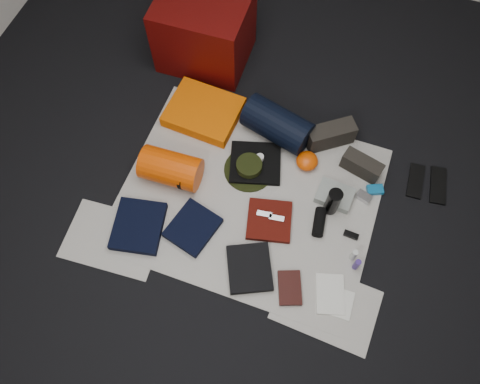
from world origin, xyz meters
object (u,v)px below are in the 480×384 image
(water_bottle, at_px, (333,202))
(compact_camera, at_px, (364,197))
(navy_duffel, at_px, (277,124))
(paperback_book, at_px, (290,288))
(stuff_sack, at_px, (171,168))
(sleeping_pad, at_px, (204,112))
(red_cabinet, at_px, (204,31))

(water_bottle, xyz_separation_m, compact_camera, (0.18, 0.14, -0.09))
(navy_duffel, distance_m, paperback_book, 1.08)
(stuff_sack, xyz_separation_m, paperback_book, (0.94, -0.45, -0.10))
(compact_camera, bearing_deg, stuff_sack, -150.72)
(sleeping_pad, xyz_separation_m, paperback_book, (0.92, -0.97, -0.03))
(red_cabinet, bearing_deg, compact_camera, -30.64)
(navy_duffel, distance_m, compact_camera, 0.73)
(red_cabinet, relative_size, stuff_sack, 1.62)
(compact_camera, bearing_deg, navy_duffel, 174.83)
(red_cabinet, height_order, compact_camera, red_cabinet)
(red_cabinet, relative_size, sleeping_pad, 1.28)
(red_cabinet, xyz_separation_m, stuff_sack, (0.17, -1.02, -0.14))
(navy_duffel, bearing_deg, paperback_book, -53.34)
(stuff_sack, xyz_separation_m, navy_duffel, (0.54, 0.54, 0.01))
(stuff_sack, relative_size, compact_camera, 3.98)
(red_cabinet, bearing_deg, sleeping_pad, -72.25)
(sleeping_pad, xyz_separation_m, navy_duffel, (0.52, 0.02, 0.07))
(sleeping_pad, relative_size, stuff_sack, 1.27)
(navy_duffel, bearing_deg, compact_camera, -7.39)
(sleeping_pad, distance_m, navy_duffel, 0.53)
(sleeping_pad, relative_size, navy_duffel, 1.06)
(stuff_sack, bearing_deg, sleeping_pad, 88.27)
(red_cabinet, xyz_separation_m, water_bottle, (1.20, -0.90, -0.14))
(sleeping_pad, bearing_deg, stuff_sack, -91.73)
(stuff_sack, height_order, navy_duffel, navy_duffel)
(sleeping_pad, distance_m, paperback_book, 1.34)
(stuff_sack, relative_size, paperback_book, 1.85)
(stuff_sack, bearing_deg, water_bottle, 6.73)
(sleeping_pad, height_order, compact_camera, sleeping_pad)
(sleeping_pad, bearing_deg, red_cabinet, 109.55)
(paperback_book, bearing_deg, compact_camera, 48.70)
(water_bottle, bearing_deg, navy_duffel, 139.65)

